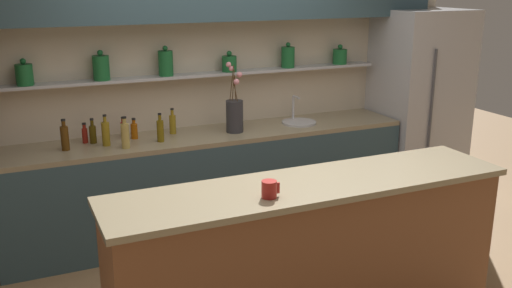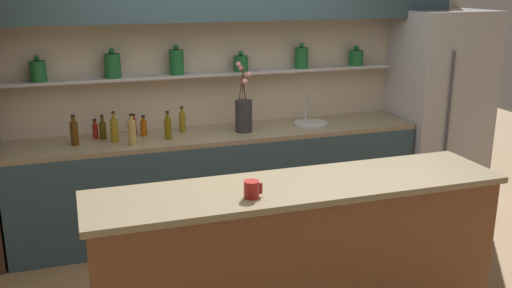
% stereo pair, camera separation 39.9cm
% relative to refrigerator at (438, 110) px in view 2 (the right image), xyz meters
% --- Properties ---
extents(back_wall_unit, '(5.20, 0.44, 2.60)m').
position_rel_refrigerator_xyz_m(back_wall_unit, '(-2.19, 0.33, 0.58)').
color(back_wall_unit, beige).
rests_on(back_wall_unit, ground_plane).
extents(back_counter_unit, '(3.61, 0.62, 0.92)m').
position_rel_refrigerator_xyz_m(back_counter_unit, '(-2.24, 0.04, -0.51)').
color(back_counter_unit, '#334C56').
rests_on(back_counter_unit, ground_plane).
extents(island_counter, '(2.61, 0.61, 1.02)m').
position_rel_refrigerator_xyz_m(island_counter, '(-2.18, -1.66, -0.46)').
color(island_counter, brown).
rests_on(island_counter, ground_plane).
extents(refrigerator, '(0.83, 0.73, 1.94)m').
position_rel_refrigerator_xyz_m(refrigerator, '(0.00, 0.00, 0.00)').
color(refrigerator, '#B7B7BC').
rests_on(refrigerator, ground_plane).
extents(flower_vase, '(0.15, 0.20, 0.61)m').
position_rel_refrigerator_xyz_m(flower_vase, '(-2.03, 0.00, 0.12)').
color(flower_vase, '#2D2D33').
rests_on(flower_vase, back_counter_unit).
extents(sink_fixture, '(0.32, 0.32, 0.25)m').
position_rel_refrigerator_xyz_m(sink_fixture, '(-1.36, 0.05, -0.03)').
color(sink_fixture, '#B7B7BC').
rests_on(sink_fixture, back_counter_unit).
extents(bottle_oil_0, '(0.06, 0.06, 0.23)m').
position_rel_refrigerator_xyz_m(bottle_oil_0, '(-2.55, 0.17, 0.04)').
color(bottle_oil_0, olive).
rests_on(bottle_oil_0, back_counter_unit).
extents(bottle_sauce_1, '(0.05, 0.05, 0.17)m').
position_rel_refrigerator_xyz_m(bottle_sauce_1, '(-3.29, 0.18, 0.02)').
color(bottle_sauce_1, maroon).
rests_on(bottle_sauce_1, back_counter_unit).
extents(bottle_sauce_2, '(0.05, 0.05, 0.18)m').
position_rel_refrigerator_xyz_m(bottle_sauce_2, '(-2.97, 0.21, 0.03)').
color(bottle_sauce_2, maroon).
rests_on(bottle_sauce_2, back_counter_unit).
extents(bottle_oil_3, '(0.06, 0.06, 0.24)m').
position_rel_refrigerator_xyz_m(bottle_oil_3, '(-2.71, -0.04, 0.05)').
color(bottle_oil_3, brown).
rests_on(bottle_oil_3, back_counter_unit).
extents(bottle_spirit_4, '(0.07, 0.07, 0.26)m').
position_rel_refrigerator_xyz_m(bottle_spirit_4, '(-3.02, -0.11, 0.06)').
color(bottle_spirit_4, tan).
rests_on(bottle_spirit_4, back_counter_unit).
extents(bottle_spirit_5, '(0.06, 0.06, 0.25)m').
position_rel_refrigerator_xyz_m(bottle_spirit_5, '(-3.46, 0.02, 0.05)').
color(bottle_spirit_5, '#4C2D0C').
rests_on(bottle_spirit_5, back_counter_unit).
extents(bottle_sauce_6, '(0.06, 0.06, 0.18)m').
position_rel_refrigerator_xyz_m(bottle_sauce_6, '(-2.89, 0.14, 0.02)').
color(bottle_sauce_6, '#9E4C0A').
rests_on(bottle_sauce_6, back_counter_unit).
extents(bottle_oil_7, '(0.06, 0.06, 0.26)m').
position_rel_refrigerator_xyz_m(bottle_oil_7, '(-3.15, 0.02, 0.05)').
color(bottle_oil_7, olive).
rests_on(bottle_oil_7, back_counter_unit).
extents(bottle_oil_8, '(0.06, 0.06, 0.21)m').
position_rel_refrigerator_xyz_m(bottle_oil_8, '(-3.23, 0.14, 0.03)').
color(bottle_oil_8, '#47380A').
rests_on(bottle_oil_8, back_counter_unit).
extents(coffee_mug, '(0.11, 0.09, 0.10)m').
position_rel_refrigerator_xyz_m(coffee_mug, '(-2.53, -1.79, 0.10)').
color(coffee_mug, maroon).
rests_on(coffee_mug, island_counter).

